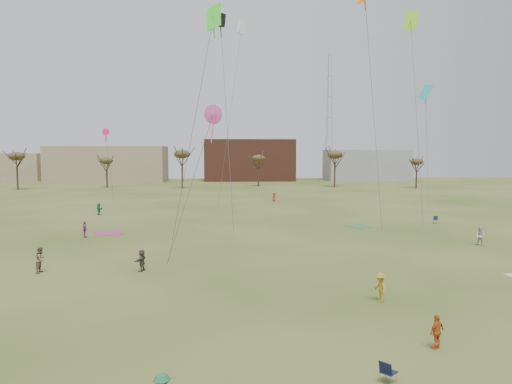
{
  "coord_description": "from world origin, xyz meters",
  "views": [
    {
      "loc": [
        -2.35,
        -23.68,
        8.5
      ],
      "look_at": [
        0.0,
        12.0,
        5.5
      ],
      "focal_mm": 33.88,
      "sensor_mm": 36.0,
      "label": 1
    }
  ],
  "objects": [
    {
      "name": "ground",
      "position": [
        0.0,
        0.0,
        0.0
      ],
      "size": [
        260.0,
        260.0,
        0.0
      ],
      "primitive_type": "plane",
      "color": "#344C17",
      "rests_on": "ground"
    },
    {
      "name": "spectator_fore_a",
      "position": [
        6.77,
        -4.01,
        0.76
      ],
      "size": [
        0.95,
        0.78,
        1.52
      ],
      "primitive_type": "imported",
      "rotation": [
        0.0,
        0.0,
        3.69
      ],
      "color": "#CA5C22",
      "rests_on": "ground"
    },
    {
      "name": "spectator_fore_b",
      "position": [
        -15.26,
        10.65,
        0.92
      ],
      "size": [
        0.82,
        0.99,
        1.85
      ],
      "primitive_type": "imported",
      "rotation": [
        0.0,
        0.0,
        1.43
      ],
      "color": "#7D6B4F",
      "rests_on": "ground"
    },
    {
      "name": "spectator_fore_c",
      "position": [
        -8.26,
        10.58,
        0.78
      ],
      "size": [
        0.87,
        1.51,
        1.55
      ],
      "primitive_type": "imported",
      "rotation": [
        0.0,
        0.0,
        4.41
      ],
      "color": "brown",
      "rests_on": "ground"
    },
    {
      "name": "flyer_mid_b",
      "position": [
        6.44,
        2.59,
        0.83
      ],
      "size": [
        0.76,
        1.15,
        1.66
      ],
      "primitive_type": "imported",
      "rotation": [
        0.0,
        0.0,
        4.86
      ],
      "color": "#BA8722",
      "rests_on": "ground"
    },
    {
      "name": "spectator_mid_d",
      "position": [
        -16.17,
        24.59,
        0.82
      ],
      "size": [
        0.42,
        0.97,
        1.64
      ],
      "primitive_type": "imported",
      "rotation": [
        0.0,
        0.0,
        1.59
      ],
      "color": "#A7458E",
      "rests_on": "ground"
    },
    {
      "name": "spectator_mid_e",
      "position": [
        20.81,
        18.13,
        0.86
      ],
      "size": [
        1.04,
        1.06,
        1.72
      ],
      "primitive_type": "imported",
      "rotation": [
        0.0,
        0.0,
        5.42
      ],
      "color": "silver",
      "rests_on": "ground"
    },
    {
      "name": "flyer_far_a",
      "position": [
        -19.18,
        41.91,
        0.8
      ],
      "size": [
        1.38,
        1.4,
        1.61
      ],
      "primitive_type": "imported",
      "rotation": [
        0.0,
        0.0,
        2.35
      ],
      "color": "#2A7F4E",
      "rests_on": "ground"
    },
    {
      "name": "flyer_far_b",
      "position": [
        6.12,
        57.94,
        0.75
      ],
      "size": [
        0.87,
        0.85,
        1.5
      ],
      "primitive_type": "imported",
      "rotation": [
        0.0,
        0.0,
        0.74
      ],
      "color": "#B32F1E",
      "rests_on": "ground"
    },
    {
      "name": "blanket_plum",
      "position": [
        -14.49,
        27.12,
        0.0
      ],
      "size": [
        3.69,
        3.69,
        0.03
      ],
      "primitive_type": "cube",
      "rotation": [
        0.0,
        0.0,
        0.32
      ],
      "color": "#A73370",
      "rests_on": "ground"
    },
    {
      "name": "blanket_olive",
      "position": [
        12.92,
        29.75,
        0.0
      ],
      "size": [
        3.38,
        3.38,
        0.03
      ],
      "primitive_type": "cube",
      "rotation": [
        0.0,
        0.0,
        0.39
      ],
      "color": "#2F823B",
      "rests_on": "ground"
    },
    {
      "name": "camp_chair_center",
      "position": [
        3.62,
        -6.94,
        0.26
      ],
      "size": [
        0.74,
        0.74,
        0.87
      ],
      "rotation": [
        0.0,
        0.0,
        2.3
      ],
      "color": "black",
      "rests_on": "ground"
    },
    {
      "name": "camp_chair_right",
      "position": [
        22.59,
        31.49,
        0.26
      ],
      "size": [
        0.73,
        0.74,
        0.87
      ],
      "rotation": [
        0.0,
        0.0,
        5.64
      ],
      "color": "#15213A",
      "rests_on": "ground"
    },
    {
      "name": "kites_aloft",
      "position": [
        1.62,
        30.92,
        20.0
      ],
      "size": [
        59.34,
        55.46,
        25.22
      ],
      "color": "#C4173D",
      "rests_on": "ground"
    },
    {
      "name": "tree_line",
      "position": [
        -2.85,
        79.12,
        7.09
      ],
      "size": [
        117.44,
        49.32,
        8.91
      ],
      "color": "#3A2B1E",
      "rests_on": "ground"
    },
    {
      "name": "building_tan",
      "position": [
        -35.0,
        115.0,
        5.0
      ],
      "size": [
        32.0,
        14.0,
        10.0
      ],
      "primitive_type": "cube",
      "color": "#937F60",
      "rests_on": "ground"
    },
    {
      "name": "building_brick",
      "position": [
        5.0,
        120.0,
        6.0
      ],
      "size": [
        26.0,
        16.0,
        12.0
      ],
      "primitive_type": "cube",
      "color": "brown",
      "rests_on": "ground"
    },
    {
      "name": "building_grey",
      "position": [
        40.0,
        118.0,
        4.5
      ],
      "size": [
        24.0,
        12.0,
        9.0
      ],
      "primitive_type": "cube",
      "color": "gray",
      "rests_on": "ground"
    },
    {
      "name": "building_tan_west",
      "position": [
        -65.0,
        122.0,
        4.0
      ],
      "size": [
        20.0,
        12.0,
        8.0
      ],
      "primitive_type": "cube",
      "color": "#937F60",
      "rests_on": "ground"
    },
    {
      "name": "radio_tower",
      "position": [
        30.0,
        125.0,
        19.21
      ],
      "size": [
        1.51,
        1.72,
        41.0
      ],
      "color": "#9EA3A8",
      "rests_on": "ground"
    }
  ]
}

